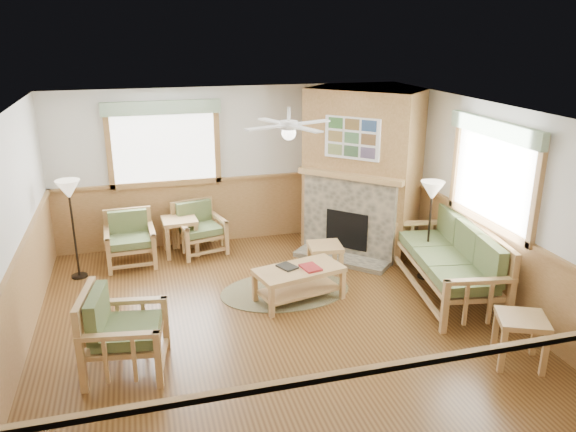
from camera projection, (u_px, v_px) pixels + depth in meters
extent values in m
cube|color=brown|center=(273.00, 318.00, 7.38)|extent=(6.00, 6.00, 0.01)
cube|color=white|center=(271.00, 111.00, 6.51)|extent=(6.00, 6.00, 0.01)
cube|color=silver|center=(231.00, 166.00, 9.69)|extent=(6.00, 0.02, 2.70)
cube|color=silver|center=(367.00, 348.00, 4.21)|extent=(6.00, 0.02, 2.70)
cube|color=silver|center=(8.00, 245.00, 6.20)|extent=(0.02, 6.00, 2.70)
cube|color=silver|center=(484.00, 202.00, 7.70)|extent=(0.02, 6.00, 2.70)
cylinder|color=brown|center=(285.00, 291.00, 8.12)|extent=(2.44, 2.44, 0.01)
cube|color=maroon|center=(311.00, 267.00, 7.69)|extent=(0.28, 0.34, 0.03)
cube|color=black|center=(287.00, 266.00, 7.73)|extent=(0.29, 0.33, 0.02)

